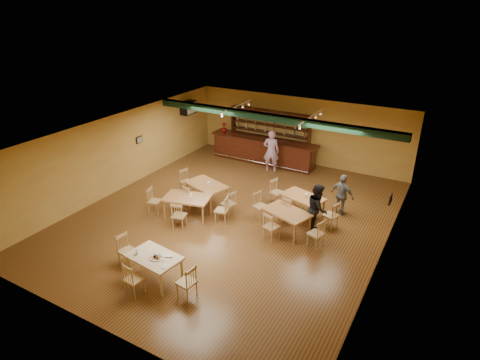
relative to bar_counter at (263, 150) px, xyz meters
The scene contains 23 objects.
floor 5.36m from the bar_counter, 74.98° to the right, with size 12.00×12.00×0.00m, color #4F3316.
ceiling_beam 3.57m from the bar_counter, 59.54° to the right, with size 10.00×0.30×0.25m, color black.
track_rail_left 2.98m from the bar_counter, 103.44° to the right, with size 0.05×2.50×0.05m, color white.
track_rail_right 4.05m from the bar_counter, 32.17° to the right, with size 0.05×2.50×0.05m, color white.
ac_unit 3.97m from the bar_counter, 164.47° to the right, with size 0.34×0.70×0.48m, color white.
picture_left 5.60m from the bar_counter, 130.85° to the right, with size 0.04×0.34×0.28m, color black.
picture_right 7.95m from the bar_counter, 36.21° to the right, with size 0.04×0.34×0.28m, color black.
bar_counter is the anchor object (origin of this frame).
back_bar_hutch 0.85m from the bar_counter, 90.00° to the left, with size 3.94×0.40×2.28m, color #32160A.
poinsettia 2.24m from the bar_counter, behind, with size 0.24×0.24×0.44m, color #A70F11.
dining_table_a 4.76m from the bar_counter, 89.48° to the right, with size 1.56×0.94×0.78m, color #936234.
dining_table_b 5.16m from the bar_counter, 48.31° to the right, with size 1.46×0.87×0.73m, color #936234.
dining_table_c 5.95m from the bar_counter, 89.43° to the right, with size 1.56×0.94×0.78m, color #936234.
dining_table_d 6.16m from the bar_counter, 56.54° to the right, with size 1.48×0.89×0.74m, color #936234.
near_table 9.25m from the bar_counter, 81.71° to the right, with size 1.40×0.90×0.75m, color beige.
pizza_tray 9.26m from the bar_counter, 81.09° to the right, with size 0.40×0.40×0.01m, color silver.
parmesan_shaker 9.34m from the bar_counter, 84.58° to the right, with size 0.07×0.07×0.11m, color #EAE5C6.
napkin_stack 9.11m from the bar_counter, 79.34° to the right, with size 0.20×0.15×0.03m, color white.
pizza_server 9.24m from the bar_counter, 80.12° to the right, with size 0.32×0.09×0.00m, color silver.
side_plate 9.54m from the bar_counter, 78.60° to the right, with size 0.22×0.22×0.01m, color white.
patron_bar 1.20m from the bar_counter, 46.43° to the right, with size 0.68×0.45×1.87m, color #9E50AD.
patron_right_a 6.30m from the bar_counter, 47.72° to the right, with size 0.81×0.63×1.67m, color black.
patron_right_b 5.57m from the bar_counter, 34.33° to the right, with size 0.88×0.37×1.50m, color slate.
Camera 1 is at (6.28, -10.62, 6.95)m, focal length 30.28 mm.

